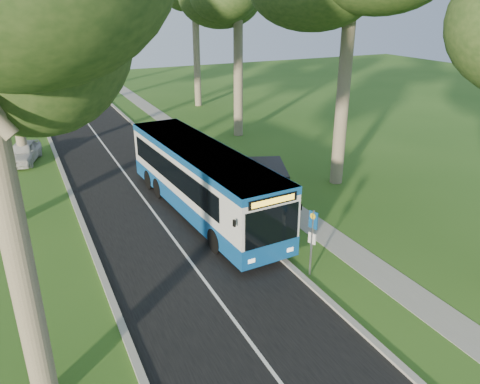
{
  "coord_description": "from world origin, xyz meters",
  "views": [
    {
      "loc": [
        -8.97,
        -14.91,
        10.07
      ],
      "look_at": [
        -0.02,
        3.58,
        1.6
      ],
      "focal_mm": 35.0,
      "sensor_mm": 36.0,
      "label": 1
    }
  ],
  "objects_px": {
    "bus_stop_sign": "(312,236)",
    "car_silver": "(20,116)",
    "bus": "(202,180)",
    "car_white": "(23,152)",
    "bus_shelter": "(274,183)",
    "litter_bin": "(275,210)"
  },
  "relations": [
    {
      "from": "bus_stop_sign",
      "to": "bus_shelter",
      "type": "xyz_separation_m",
      "value": [
        1.24,
        5.11,
        0.14
      ]
    },
    {
      "from": "bus",
      "to": "car_silver",
      "type": "relative_size",
      "value": 3.1
    },
    {
      "from": "litter_bin",
      "to": "car_silver",
      "type": "height_order",
      "value": "car_silver"
    },
    {
      "from": "bus_stop_sign",
      "to": "car_silver",
      "type": "bearing_deg",
      "value": 88.05
    },
    {
      "from": "bus_stop_sign",
      "to": "litter_bin",
      "type": "height_order",
      "value": "bus_stop_sign"
    },
    {
      "from": "bus_shelter",
      "to": "car_silver",
      "type": "distance_m",
      "value": 28.37
    },
    {
      "from": "bus_stop_sign",
      "to": "litter_bin",
      "type": "xyz_separation_m",
      "value": [
        1.33,
        5.13,
        -1.28
      ]
    },
    {
      "from": "bus",
      "to": "car_white",
      "type": "height_order",
      "value": "bus"
    },
    {
      "from": "litter_bin",
      "to": "car_silver",
      "type": "xyz_separation_m",
      "value": [
        -10.52,
        26.34,
        0.25
      ]
    },
    {
      "from": "bus",
      "to": "bus_stop_sign",
      "type": "height_order",
      "value": "bus"
    },
    {
      "from": "bus_shelter",
      "to": "litter_bin",
      "type": "relative_size",
      "value": 3.95
    },
    {
      "from": "bus_shelter",
      "to": "litter_bin",
      "type": "distance_m",
      "value": 1.42
    },
    {
      "from": "bus_stop_sign",
      "to": "car_white",
      "type": "bearing_deg",
      "value": 97.08
    },
    {
      "from": "litter_bin",
      "to": "bus_shelter",
      "type": "bearing_deg",
      "value": -172.7
    },
    {
      "from": "bus_stop_sign",
      "to": "car_silver",
      "type": "relative_size",
      "value": 0.66
    },
    {
      "from": "car_white",
      "to": "car_silver",
      "type": "height_order",
      "value": "car_white"
    },
    {
      "from": "bus_shelter",
      "to": "litter_bin",
      "type": "xyz_separation_m",
      "value": [
        0.09,
        0.01,
        -1.42
      ]
    },
    {
      "from": "bus",
      "to": "car_white",
      "type": "distance_m",
      "value": 14.89
    },
    {
      "from": "bus_stop_sign",
      "to": "bus_shelter",
      "type": "bearing_deg",
      "value": 58.12
    },
    {
      "from": "bus_stop_sign",
      "to": "car_white",
      "type": "relative_size",
      "value": 0.68
    },
    {
      "from": "bus",
      "to": "car_silver",
      "type": "distance_m",
      "value": 25.38
    },
    {
      "from": "car_silver",
      "to": "car_white",
      "type": "bearing_deg",
      "value": -107.09
    }
  ]
}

